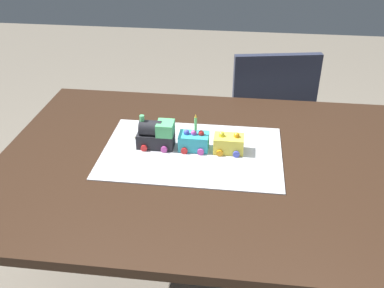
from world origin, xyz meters
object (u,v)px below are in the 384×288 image
(cake_locomotive, at_px, (156,134))
(birthday_candle, at_px, (196,123))
(chair, at_px, (266,119))
(dining_table, at_px, (208,186))
(cake_car_tanker_lemon, at_px, (229,144))
(cake_car_gondola_turquoise, at_px, (194,141))

(cake_locomotive, xyz_separation_m, birthday_candle, (0.14, 0.00, 0.05))
(chair, bearing_deg, dining_table, 63.73)
(dining_table, bearing_deg, birthday_candle, 131.49)
(cake_locomotive, distance_m, cake_car_tanker_lemon, 0.25)
(chair, xyz_separation_m, cake_locomotive, (-0.41, -0.78, 0.32))
(dining_table, bearing_deg, chair, 74.76)
(cake_car_tanker_lemon, bearing_deg, chair, 77.96)
(chair, bearing_deg, birthday_candle, 59.32)
(cake_car_gondola_turquoise, distance_m, birthday_candle, 0.07)
(dining_table, relative_size, birthday_candle, 23.31)
(birthday_candle, bearing_deg, chair, 70.34)
(cake_locomotive, relative_size, cake_car_tanker_lemon, 1.40)
(chair, relative_size, birthday_candle, 14.32)
(chair, bearing_deg, cake_car_gondola_turquoise, 58.92)
(birthday_candle, bearing_deg, cake_car_tanker_lemon, 0.00)
(dining_table, xyz_separation_m, cake_car_gondola_turquoise, (-0.06, 0.06, 0.14))
(chair, distance_m, cake_locomotive, 0.94)
(cake_car_gondola_turquoise, bearing_deg, birthday_candle, -0.00)
(dining_table, bearing_deg, cake_car_tanker_lemon, 42.75)
(dining_table, relative_size, chair, 1.63)
(cake_car_tanker_lemon, bearing_deg, cake_car_gondola_turquoise, 180.00)
(cake_car_tanker_lemon, bearing_deg, cake_locomotive, -180.00)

